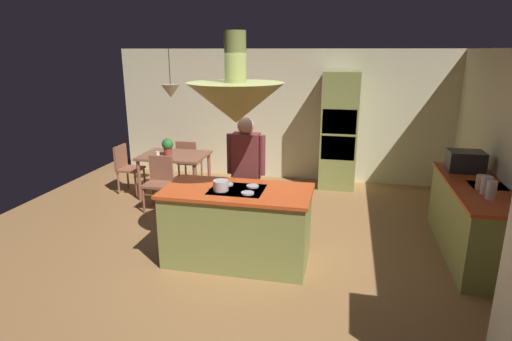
{
  "coord_description": "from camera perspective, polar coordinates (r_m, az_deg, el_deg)",
  "views": [
    {
      "loc": [
        1.23,
        -4.76,
        2.53
      ],
      "look_at": [
        0.1,
        0.4,
        1.0
      ],
      "focal_mm": 29.37,
      "sensor_mm": 36.0,
      "label": 1
    }
  ],
  "objects": [
    {
      "name": "canister_sugar",
      "position": [
        5.48,
        28.88,
        -1.75
      ],
      "size": [
        0.12,
        0.12,
        0.21
      ],
      "primitive_type": "cylinder",
      "color": "silver",
      "rests_on": "counter_run_right"
    },
    {
      "name": "chair_at_corner",
      "position": [
        7.97,
        -17.24,
        0.67
      ],
      "size": [
        0.4,
        0.4,
        0.87
      ],
      "rotation": [
        0.0,
        0.0,
        1.57
      ],
      "color": "brown",
      "rests_on": "ground"
    },
    {
      "name": "chair_facing_island",
      "position": [
        6.98,
        -13.07,
        -1.16
      ],
      "size": [
        0.4,
        0.4,
        0.87
      ],
      "color": "brown",
      "rests_on": "ground"
    },
    {
      "name": "dining_table",
      "position": [
        7.51,
        -11.04,
        1.44
      ],
      "size": [
        1.13,
        0.87,
        0.76
      ],
      "color": "brown",
      "rests_on": "ground"
    },
    {
      "name": "microwave_on_counter",
      "position": [
        6.36,
        26.63,
        1.14
      ],
      "size": [
        0.46,
        0.36,
        0.28
      ],
      "primitive_type": "cube",
      "color": "#232326",
      "rests_on": "counter_run_right"
    },
    {
      "name": "person_at_island",
      "position": [
        5.66,
        -1.37,
        0.08
      ],
      "size": [
        0.53,
        0.22,
        1.68
      ],
      "color": "tan",
      "rests_on": "ground"
    },
    {
      "name": "cup_on_table",
      "position": [
        7.37,
        -13.27,
        2.17
      ],
      "size": [
        0.07,
        0.07,
        0.09
      ],
      "primitive_type": "cylinder",
      "color": "white",
      "rests_on": "dining_table"
    },
    {
      "name": "counter_run_right",
      "position": [
        5.96,
        27.32,
        -5.9
      ],
      "size": [
        0.73,
        2.11,
        0.93
      ],
      "color": "#8C934C",
      "rests_on": "ground"
    },
    {
      "name": "kitchen_island",
      "position": [
        5.15,
        -2.53,
        -7.44
      ],
      "size": [
        1.78,
        0.9,
        0.95
      ],
      "color": "#8C934C",
      "rests_on": "ground"
    },
    {
      "name": "cooking_pot_on_cooktop",
      "position": [
        4.89,
        -4.82,
        -2.04
      ],
      "size": [
        0.18,
        0.18,
        0.12
      ],
      "primitive_type": "cylinder",
      "color": "#B2B2B7",
      "rests_on": "kitchen_island"
    },
    {
      "name": "wall_back",
      "position": [
        8.4,
        3.82,
        7.51
      ],
      "size": [
        6.8,
        0.1,
        2.55
      ],
      "primitive_type": "cube",
      "color": "beige",
      "rests_on": "ground"
    },
    {
      "name": "chair_by_back_wall",
      "position": [
        8.14,
        -9.17,
        1.52
      ],
      "size": [
        0.4,
        0.4,
        0.87
      ],
      "rotation": [
        0.0,
        0.0,
        3.14
      ],
      "color": "brown",
      "rests_on": "ground"
    },
    {
      "name": "range_hood",
      "position": [
        4.76,
        -2.76,
        9.52
      ],
      "size": [
        1.1,
        1.1,
        1.0
      ],
      "color": "#8C934C"
    },
    {
      "name": "potted_plant_on_table",
      "position": [
        7.4,
        -11.94,
        3.3
      ],
      "size": [
        0.2,
        0.2,
        0.3
      ],
      "color": "#99382D",
      "rests_on": "dining_table"
    },
    {
      "name": "oven_tower",
      "position": [
        7.94,
        11.25,
        5.3
      ],
      "size": [
        0.66,
        0.62,
        2.16
      ],
      "color": "#8C934C",
      "rests_on": "ground"
    },
    {
      "name": "ground",
      "position": [
        5.53,
        -1.94,
        -11.09
      ],
      "size": [
        8.16,
        8.16,
        0.0
      ],
      "primitive_type": "plane",
      "color": "#9E7042"
    },
    {
      "name": "canister_tea",
      "position": [
        5.65,
        28.37,
        -1.4
      ],
      "size": [
        0.13,
        0.13,
        0.17
      ],
      "primitive_type": "cylinder",
      "color": "#E0B78C",
      "rests_on": "counter_run_right"
    },
    {
      "name": "canister_flour",
      "position": [
        5.32,
        29.4,
        -2.33
      ],
      "size": [
        0.11,
        0.11,
        0.21
      ],
      "primitive_type": "cylinder",
      "color": "silver",
      "rests_on": "counter_run_right"
    },
    {
      "name": "pendant_light_over_table",
      "position": [
        7.31,
        -11.54,
        10.58
      ],
      "size": [
        0.32,
        0.32,
        0.82
      ],
      "color": "beige"
    }
  ]
}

